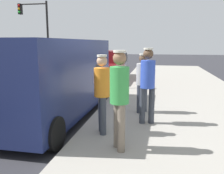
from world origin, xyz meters
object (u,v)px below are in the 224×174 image
(parking_meter_near, at_px, (99,81))
(pedestrian_in_green, at_px, (119,94))
(traffic_light_corner, at_px, (37,24))
(pedestrian_in_orange, at_px, (102,89))
(pedestrian_in_gray, at_px, (142,79))
(parking_meter_far, at_px, (126,64))
(parked_sedan_ahead, at_px, (104,68))
(parked_van, at_px, (52,76))
(pedestrian_in_blue, at_px, (148,81))

(parking_meter_near, distance_m, pedestrian_in_green, 1.52)
(pedestrian_in_green, bearing_deg, traffic_light_corner, 121.65)
(pedestrian_in_orange, relative_size, pedestrian_in_gray, 1.03)
(parking_meter_far, height_order, parked_sedan_ahead, parking_meter_far)
(pedestrian_in_orange, relative_size, parked_van, 0.32)
(parking_meter_far, xyz_separation_m, pedestrian_in_blue, (1.11, -4.55, 0.01))
(parking_meter_far, height_order, traffic_light_corner, traffic_light_corner)
(pedestrian_in_green, xyz_separation_m, pedestrian_in_orange, (-0.48, 0.76, -0.08))
(pedestrian_in_green, height_order, parked_sedan_ahead, pedestrian_in_green)
(pedestrian_in_gray, bearing_deg, parked_van, -169.71)
(parked_van, height_order, traffic_light_corner, traffic_light_corner)
(pedestrian_in_orange, height_order, parked_sedan_ahead, pedestrian_in_orange)
(pedestrian_in_green, height_order, pedestrian_in_orange, pedestrian_in_green)
(pedestrian_in_green, relative_size, traffic_light_corner, 0.34)
(pedestrian_in_gray, xyz_separation_m, parked_van, (-2.43, -0.44, 0.08))
(parked_van, bearing_deg, parking_meter_near, -25.91)
(pedestrian_in_green, distance_m, parked_van, 3.02)
(parked_sedan_ahead, bearing_deg, pedestrian_in_orange, -77.88)
(parking_meter_far, bearing_deg, parked_sedan_ahead, 120.54)
(pedestrian_in_orange, bearing_deg, parking_meter_far, 92.15)
(parked_sedan_ahead, relative_size, traffic_light_corner, 0.85)
(parking_meter_far, xyz_separation_m, parked_van, (-1.50, -4.05, -0.03))
(pedestrian_in_gray, xyz_separation_m, traffic_light_corner, (-8.91, 11.52, 2.44))
(parking_meter_near, height_order, pedestrian_in_green, pedestrian_in_green)
(parking_meter_near, xyz_separation_m, pedestrian_in_green, (0.68, -1.36, 0.00))
(pedestrian_in_orange, height_order, pedestrian_in_blue, pedestrian_in_blue)
(pedestrian_in_green, relative_size, parked_sedan_ahead, 0.41)
(parked_sedan_ahead, bearing_deg, pedestrian_in_green, -75.87)
(pedestrian_in_blue, height_order, traffic_light_corner, traffic_light_corner)
(parking_meter_near, distance_m, parking_meter_far, 4.78)
(traffic_light_corner, bearing_deg, parking_meter_near, -57.86)
(parking_meter_near, bearing_deg, parking_meter_far, 90.00)
(pedestrian_in_orange, bearing_deg, pedestrian_in_green, -57.41)
(pedestrian_in_green, bearing_deg, pedestrian_in_blue, 74.96)
(parked_sedan_ahead, bearing_deg, parked_van, -90.00)
(parked_van, distance_m, parked_sedan_ahead, 6.60)
(pedestrian_in_gray, distance_m, parked_sedan_ahead, 6.62)
(parking_meter_near, bearing_deg, pedestrian_in_gray, 51.45)
(pedestrian_in_orange, distance_m, parked_sedan_ahead, 8.11)
(parking_meter_far, relative_size, parked_van, 0.29)
(pedestrian_in_orange, xyz_separation_m, traffic_light_corner, (-8.17, 13.29, 2.41))
(traffic_light_corner, bearing_deg, pedestrian_in_blue, -53.92)
(parked_van, relative_size, parked_sedan_ahead, 1.19)
(pedestrian_in_orange, distance_m, parked_van, 2.16)
(parking_meter_near, xyz_separation_m, parked_sedan_ahead, (-1.50, 7.32, -0.43))
(pedestrian_in_orange, distance_m, pedestrian_in_blue, 1.23)
(parking_meter_far, bearing_deg, parking_meter_near, -90.00)
(parking_meter_far, xyz_separation_m, parked_sedan_ahead, (-1.50, 2.54, -0.43))
(pedestrian_in_green, relative_size, pedestrian_in_blue, 1.00)
(pedestrian_in_gray, bearing_deg, traffic_light_corner, 127.71)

